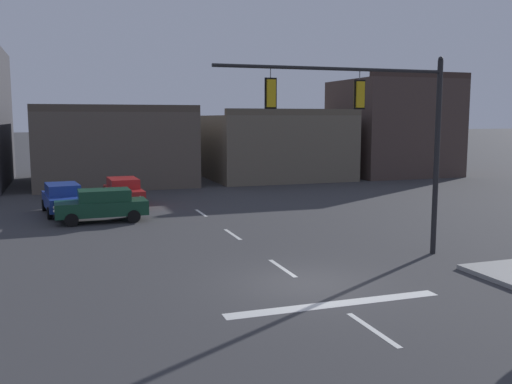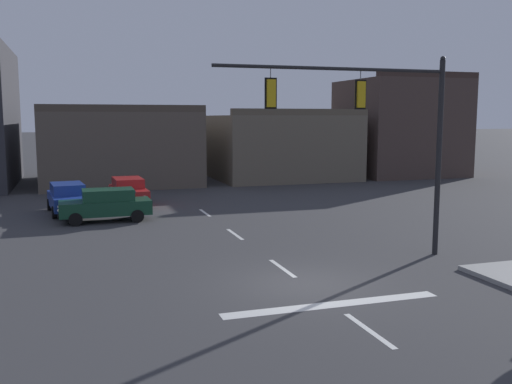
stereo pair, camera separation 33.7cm
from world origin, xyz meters
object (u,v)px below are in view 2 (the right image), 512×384
at_px(signal_mast_near_side, 380,120).
at_px(car_lot_nearside, 106,204).
at_px(car_lot_middle, 68,197).
at_px(car_lot_farside, 128,191).

relative_size(signal_mast_near_side, car_lot_nearside, 1.93).
height_order(signal_mast_near_side, car_lot_middle, signal_mast_near_side).
bearing_deg(car_lot_middle, car_lot_farside, 28.85).
height_order(signal_mast_near_side, car_lot_farside, signal_mast_near_side).
xyz_separation_m(car_lot_nearside, car_lot_middle, (-1.83, 3.14, 0.00)).
bearing_deg(signal_mast_near_side, car_lot_nearside, 129.43).
relative_size(signal_mast_near_side, car_lot_middle, 1.88).
bearing_deg(car_lot_nearside, car_lot_farside, 72.89).
height_order(car_lot_nearside, car_lot_middle, same).
xyz_separation_m(car_lot_nearside, car_lot_farside, (1.54, 5.00, 0.00)).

